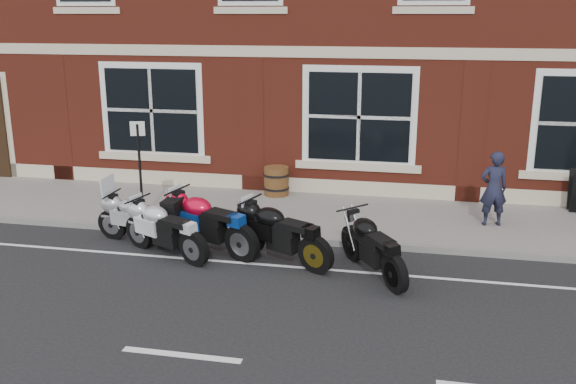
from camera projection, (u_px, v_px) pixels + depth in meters
name	position (u px, v px, depth m)	size (l,w,h in m)	color
ground	(244.00, 268.00, 11.07)	(80.00, 80.00, 0.00)	black
sidewalk	(280.00, 213.00, 13.89)	(30.00, 3.00, 0.12)	slate
kerb	(263.00, 237.00, 12.40)	(30.00, 0.16, 0.12)	slate
moto_touring_silver	(140.00, 216.00, 12.16)	(1.95, 0.55, 1.29)	black
moto_sport_red	(208.00, 221.00, 11.69)	(2.13, 1.08, 1.02)	black
moto_sport_black	(280.00, 231.00, 11.21)	(2.00, 1.13, 0.98)	black
moto_sport_silver	(165.00, 227.00, 11.50)	(1.91, 1.03, 0.93)	black
moto_naked_black	(373.00, 244.00, 10.66)	(1.25, 1.84, 0.94)	black
pedestrian_left	(494.00, 188.00, 12.74)	(0.55, 0.36, 1.52)	#1B1D30
barrel_planter	(276.00, 181.00, 14.97)	(0.60, 0.60, 0.67)	#412A11
parking_sign	(140.00, 164.00, 12.94)	(0.28, 0.10, 2.05)	black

